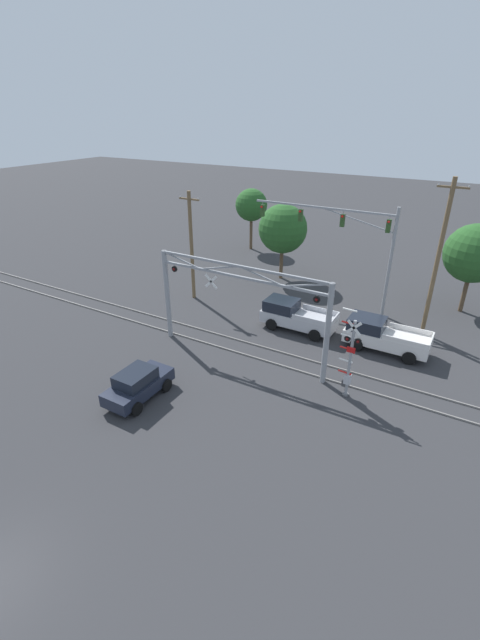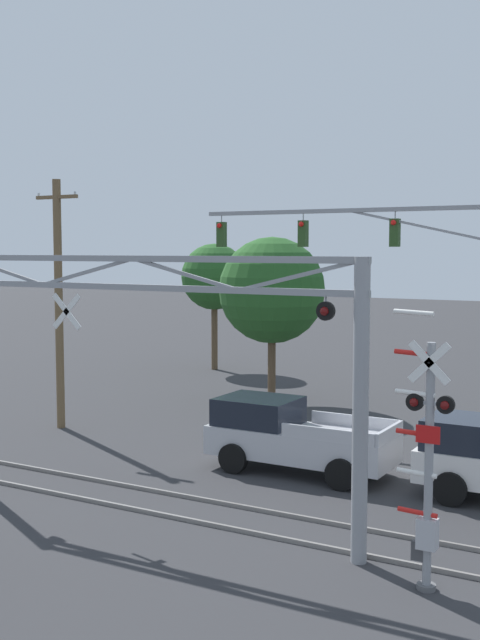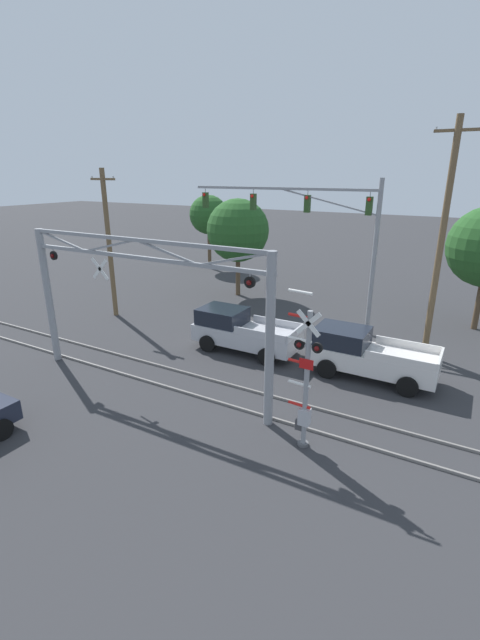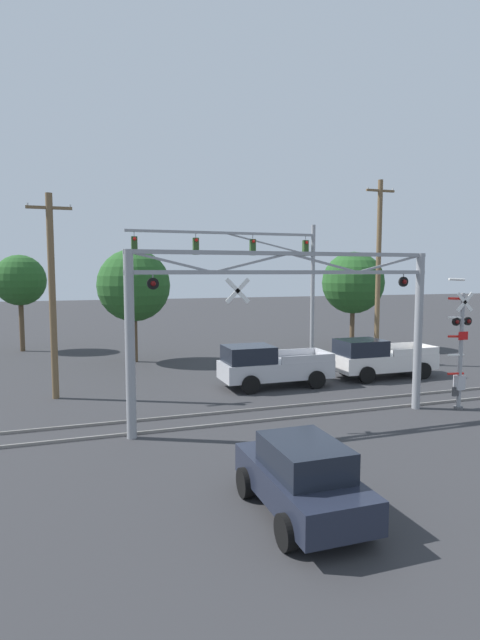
{
  "view_description": "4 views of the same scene",
  "coord_description": "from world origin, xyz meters",
  "px_view_note": "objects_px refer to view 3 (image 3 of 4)",
  "views": [
    {
      "loc": [
        11.65,
        -3.36,
        14.13
      ],
      "look_at": [
        0.13,
        16.49,
        2.68
      ],
      "focal_mm": 24.0,
      "sensor_mm": 36.0,
      "label": 1
    },
    {
      "loc": [
        11.14,
        2.08,
        6.21
      ],
      "look_at": [
        1.03,
        19.73,
        4.41
      ],
      "focal_mm": 45.0,
      "sensor_mm": 36.0,
      "label": 2
    },
    {
      "loc": [
        11.09,
        4.87,
        8.33
      ],
      "look_at": [
        2.42,
        20.11,
        2.27
      ],
      "focal_mm": 24.0,
      "sensor_mm": 36.0,
      "label": 3
    },
    {
      "loc": [
        -7.23,
        0.67,
        5.36
      ],
      "look_at": [
        -1.28,
        18.21,
        3.57
      ],
      "focal_mm": 28.0,
      "sensor_mm": 36.0,
      "label": 4
    }
  ],
  "objects_px": {
    "pickup_truck_following": "(365,354)",
    "traffic_signal_span": "(323,225)",
    "utility_pole_right": "(441,244)",
    "crossing_signal_mast": "(305,384)",
    "pickup_truck_lead": "(241,331)",
    "utility_pole_left": "(109,243)",
    "background_tree_far_right_verge": "(238,231)",
    "background_tree_beyond_span": "(209,215)",
    "crossing_gantry": "(140,296)"
  },
  "relations": [
    {
      "from": "pickup_truck_lead",
      "to": "pickup_truck_following",
      "type": "height_order",
      "value": "same"
    },
    {
      "from": "utility_pole_right",
      "to": "background_tree_beyond_span",
      "type": "relative_size",
      "value": 1.62
    },
    {
      "from": "crossing_gantry",
      "to": "pickup_truck_following",
      "type": "height_order",
      "value": "crossing_gantry"
    },
    {
      "from": "pickup_truck_following",
      "to": "traffic_signal_span",
      "type": "bearing_deg",
      "value": 127.84
    },
    {
      "from": "crossing_gantry",
      "to": "traffic_signal_span",
      "type": "xyz_separation_m",
      "value": [
        3.46,
        10.57,
        1.84
      ]
    },
    {
      "from": "crossing_signal_mast",
      "to": "pickup_truck_lead",
      "type": "xyz_separation_m",
      "value": [
        -5.59,
        5.86,
        -1.17
      ]
    },
    {
      "from": "background_tree_beyond_span",
      "to": "crossing_gantry",
      "type": "bearing_deg",
      "value": -62.96
    },
    {
      "from": "traffic_signal_span",
      "to": "pickup_truck_lead",
      "type": "bearing_deg",
      "value": -110.86
    },
    {
      "from": "pickup_truck_following",
      "to": "utility_pole_left",
      "type": "xyz_separation_m",
      "value": [
        -15.43,
        0.8,
        3.43
      ]
    },
    {
      "from": "traffic_signal_span",
      "to": "pickup_truck_following",
      "type": "relative_size",
      "value": 2.09
    },
    {
      "from": "pickup_truck_lead",
      "to": "background_tree_far_right_verge",
      "type": "height_order",
      "value": "background_tree_far_right_verge"
    },
    {
      "from": "crossing_signal_mast",
      "to": "traffic_signal_span",
      "type": "height_order",
      "value": "traffic_signal_span"
    },
    {
      "from": "background_tree_far_right_verge",
      "to": "utility_pole_right",
      "type": "bearing_deg",
      "value": -21.92
    },
    {
      "from": "pickup_truck_following",
      "to": "background_tree_far_right_verge",
      "type": "height_order",
      "value": "background_tree_far_right_verge"
    },
    {
      "from": "pickup_truck_following",
      "to": "utility_pole_right",
      "type": "xyz_separation_m",
      "value": [
        2.03,
        3.21,
        4.41
      ]
    },
    {
      "from": "crossing_signal_mast",
      "to": "pickup_truck_lead",
      "type": "height_order",
      "value": "crossing_signal_mast"
    },
    {
      "from": "traffic_signal_span",
      "to": "background_tree_far_right_verge",
      "type": "bearing_deg",
      "value": 154.8
    },
    {
      "from": "traffic_signal_span",
      "to": "utility_pole_right",
      "type": "xyz_separation_m",
      "value": [
        6.03,
        -1.94,
        -0.27
      ]
    },
    {
      "from": "traffic_signal_span",
      "to": "background_tree_beyond_span",
      "type": "height_order",
      "value": "traffic_signal_span"
    },
    {
      "from": "crossing_gantry",
      "to": "background_tree_beyond_span",
      "type": "bearing_deg",
      "value": 117.04
    },
    {
      "from": "pickup_truck_following",
      "to": "utility_pole_left",
      "type": "relative_size",
      "value": 0.61
    },
    {
      "from": "crossing_signal_mast",
      "to": "utility_pole_right",
      "type": "height_order",
      "value": "utility_pole_right"
    },
    {
      "from": "utility_pole_left",
      "to": "traffic_signal_span",
      "type": "bearing_deg",
      "value": 20.82
    },
    {
      "from": "utility_pole_left",
      "to": "utility_pole_right",
      "type": "bearing_deg",
      "value": 7.85
    },
    {
      "from": "utility_pole_left",
      "to": "background_tree_beyond_span",
      "type": "height_order",
      "value": "utility_pole_left"
    },
    {
      "from": "traffic_signal_span",
      "to": "utility_pole_right",
      "type": "distance_m",
      "value": 6.34
    },
    {
      "from": "traffic_signal_span",
      "to": "crossing_signal_mast",
      "type": "bearing_deg",
      "value": -72.29
    },
    {
      "from": "crossing_signal_mast",
      "to": "traffic_signal_span",
      "type": "distance_m",
      "value": 12.23
    },
    {
      "from": "crossing_signal_mast",
      "to": "utility_pole_left",
      "type": "height_order",
      "value": "utility_pole_left"
    },
    {
      "from": "crossing_gantry",
      "to": "pickup_truck_lead",
      "type": "xyz_separation_m",
      "value": [
        1.44,
        5.27,
        -2.84
      ]
    },
    {
      "from": "traffic_signal_span",
      "to": "pickup_truck_lead",
      "type": "height_order",
      "value": "traffic_signal_span"
    },
    {
      "from": "utility_pole_left",
      "to": "utility_pole_right",
      "type": "xyz_separation_m",
      "value": [
        17.46,
        2.41,
        0.98
      ]
    },
    {
      "from": "pickup_truck_lead",
      "to": "crossing_gantry",
      "type": "bearing_deg",
      "value": -105.3
    },
    {
      "from": "pickup_truck_following",
      "to": "utility_pole_right",
      "type": "relative_size",
      "value": 0.5
    },
    {
      "from": "crossing_signal_mast",
      "to": "traffic_signal_span",
      "type": "xyz_separation_m",
      "value": [
        -3.57,
        11.16,
        3.51
      ]
    },
    {
      "from": "pickup_truck_lead",
      "to": "utility_pole_right",
      "type": "height_order",
      "value": "utility_pole_right"
    },
    {
      "from": "crossing_gantry",
      "to": "traffic_signal_span",
      "type": "relative_size",
      "value": 1.03
    },
    {
      "from": "traffic_signal_span",
      "to": "pickup_truck_lead",
      "type": "relative_size",
      "value": 2.11
    },
    {
      "from": "crossing_gantry",
      "to": "utility_pole_right",
      "type": "height_order",
      "value": "utility_pole_right"
    },
    {
      "from": "utility_pole_left",
      "to": "background_tree_far_right_verge",
      "type": "bearing_deg",
      "value": 61.08
    },
    {
      "from": "crossing_gantry",
      "to": "background_tree_far_right_verge",
      "type": "distance_m",
      "value": 14.45
    },
    {
      "from": "crossing_signal_mast",
      "to": "background_tree_beyond_span",
      "type": "xyz_separation_m",
      "value": [
        -17.48,
        21.08,
        2.6
      ]
    },
    {
      "from": "traffic_signal_span",
      "to": "pickup_truck_following",
      "type": "height_order",
      "value": "traffic_signal_span"
    },
    {
      "from": "utility_pole_right",
      "to": "background_tree_far_right_verge",
      "type": "distance_m",
      "value": 14.25
    },
    {
      "from": "traffic_signal_span",
      "to": "background_tree_far_right_verge",
      "type": "distance_m",
      "value": 8.0
    },
    {
      "from": "background_tree_far_right_verge",
      "to": "pickup_truck_following",
      "type": "bearing_deg",
      "value": -37.35
    },
    {
      "from": "utility_pole_left",
      "to": "utility_pole_right",
      "type": "relative_size",
      "value": 0.82
    },
    {
      "from": "crossing_gantry",
      "to": "crossing_signal_mast",
      "type": "xyz_separation_m",
      "value": [
        7.03,
        -0.59,
        -1.67
      ]
    },
    {
      "from": "pickup_truck_lead",
      "to": "utility_pole_left",
      "type": "relative_size",
      "value": 0.61
    },
    {
      "from": "utility_pole_right",
      "to": "background_tree_far_right_verge",
      "type": "bearing_deg",
      "value": 158.08
    }
  ]
}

